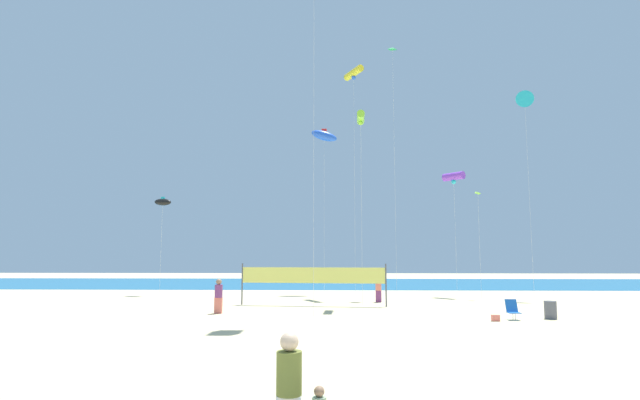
% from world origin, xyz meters
% --- Properties ---
extents(ground_plane, '(120.00, 120.00, 0.00)m').
position_xyz_m(ground_plane, '(0.00, 0.00, 0.00)').
color(ground_plane, beige).
extents(ocean_band, '(120.00, 20.00, 0.01)m').
position_xyz_m(ocean_band, '(0.00, 32.27, 0.00)').
color(ocean_band, '#1E6B99').
rests_on(ocean_band, ground).
extents(mother_figure, '(0.39, 0.39, 1.71)m').
position_xyz_m(mother_figure, '(-1.13, -10.76, 0.91)').
color(mother_figure, white).
rests_on(mother_figure, ground).
extents(beachgoer_coral_shirt, '(0.36, 0.36, 1.57)m').
position_xyz_m(beachgoer_coral_shirt, '(2.24, 12.14, 0.84)').
color(beachgoer_coral_shirt, '#7A3872').
rests_on(beachgoer_coral_shirt, ground).
extents(beachgoer_plum_shirt, '(0.39, 0.39, 1.70)m').
position_xyz_m(beachgoer_plum_shirt, '(-6.26, 6.10, 0.91)').
color(beachgoer_plum_shirt, '#EA7260').
rests_on(beachgoer_plum_shirt, ground).
extents(folding_beach_chair, '(0.52, 0.65, 0.89)m').
position_xyz_m(folding_beach_chair, '(7.56, 4.21, 0.47)').
color(folding_beach_chair, '#1959B2').
rests_on(folding_beach_chair, ground).
extents(trash_barrel, '(0.54, 0.54, 0.80)m').
position_xyz_m(trash_barrel, '(9.38, 4.50, 0.40)').
color(trash_barrel, '#595960').
rests_on(trash_barrel, ground).
extents(volleyball_net, '(8.42, 0.95, 2.40)m').
position_xyz_m(volleyball_net, '(-1.73, 9.96, 1.64)').
color(volleyball_net, '#4C4C51').
rests_on(volleyball_net, ground).
extents(beach_handbag, '(0.35, 0.17, 0.28)m').
position_xyz_m(beach_handbag, '(6.61, 3.63, 0.14)').
color(beach_handbag, '#EA7260').
rests_on(beach_handbag, ground).
extents(kite_lime_diamond, '(0.42, 0.41, 7.30)m').
position_xyz_m(kite_lime_diamond, '(9.44, 15.22, 6.86)').
color(kite_lime_diamond, silver).
rests_on(kite_lime_diamond, ground).
extents(kite_yellow_tube, '(1.48, 2.20, 17.00)m').
position_xyz_m(kite_yellow_tube, '(1.03, 17.49, 16.68)').
color(kite_yellow_tube, silver).
rests_on(kite_yellow_tube, ground).
extents(kite_violet_tube, '(1.54, 1.61, 8.94)m').
position_xyz_m(kite_violet_tube, '(8.31, 17.28, 8.61)').
color(kite_violet_tube, silver).
rests_on(kite_violet_tube, ground).
extents(kite_black_inflatable, '(1.59, 0.98, 7.26)m').
position_xyz_m(kite_black_inflatable, '(-13.42, 17.67, 6.85)').
color(kite_black_inflatable, silver).
rests_on(kite_black_inflatable, ground).
extents(kite_green_diamond, '(0.75, 0.76, 18.58)m').
position_xyz_m(kite_green_diamond, '(3.97, 17.04, 18.01)').
color(kite_green_diamond, silver).
rests_on(kite_green_diamond, ground).
extents(kite_blue_inflatable, '(2.27, 0.88, 13.08)m').
position_xyz_m(kite_blue_inflatable, '(-1.29, 19.86, 12.42)').
color(kite_blue_inflatable, silver).
rests_on(kite_blue_inflatable, ground).
extents(kite_cyan_delta, '(1.28, 0.67, 14.68)m').
position_xyz_m(kite_cyan_delta, '(13.29, 16.11, 14.03)').
color(kite_cyan_delta, silver).
rests_on(kite_cyan_delta, ground).
extents(kite_lime_tube, '(0.53, 1.76, 11.24)m').
position_xyz_m(kite_lime_tube, '(1.12, 9.84, 10.97)').
color(kite_lime_tube, silver).
rests_on(kite_lime_tube, ground).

